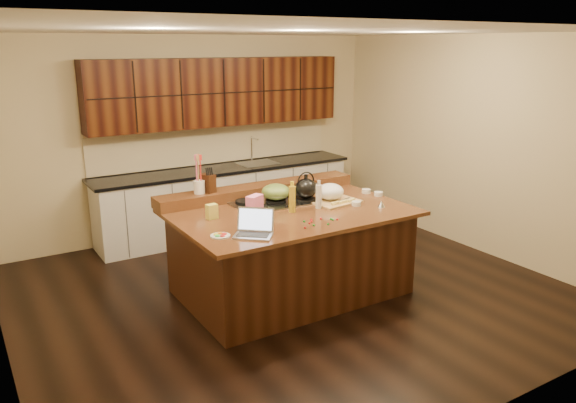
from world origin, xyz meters
TOP-DOWN VIEW (x-y plane):
  - room at (0.00, 0.00)m, footprint 5.52×5.02m
  - island at (0.00, 0.00)m, footprint 2.40×1.60m
  - back_ledge at (0.00, 0.70)m, footprint 2.40×0.30m
  - cooktop at (0.00, 0.30)m, footprint 0.92×0.52m
  - back_counter at (0.30, 2.23)m, footprint 3.70×0.66m
  - kettle at (0.30, 0.17)m, footprint 0.32×0.32m
  - green_bowl at (0.00, 0.30)m, footprint 0.36×0.36m
  - laptop at (-0.69, -0.49)m, footprint 0.43×0.42m
  - oil_bottle at (-0.02, -0.06)m, footprint 0.09×0.09m
  - vinegar_bottle at (0.29, -0.09)m, footprint 0.06×0.06m
  - wooden_tray at (0.55, 0.03)m, footprint 0.54×0.43m
  - ramekin_a at (1.15, -0.04)m, footprint 0.13×0.13m
  - ramekin_b at (0.69, -0.22)m, footprint 0.11×0.11m
  - ramekin_c at (1.11, 0.13)m, footprint 0.10×0.10m
  - strainer_bowl at (0.55, 0.43)m, footprint 0.26×0.26m
  - kitchen_timer at (0.87, -0.41)m, footprint 0.08×0.08m
  - pink_bag at (-0.59, -0.31)m, footprint 0.19×0.16m
  - candy_plate at (-0.97, -0.37)m, footprint 0.18×0.18m
  - package_box at (-0.82, 0.15)m, footprint 0.11×0.08m
  - utensil_crock at (-0.71, 0.70)m, footprint 0.14×0.14m
  - knife_block at (-0.61, 0.70)m, footprint 0.14×0.18m
  - gumdrop_0 at (-0.09, -0.49)m, footprint 0.02×0.02m
  - gumdrop_1 at (0.16, -0.49)m, footprint 0.02×0.02m
  - gumdrop_2 at (-0.02, -0.41)m, footprint 0.02×0.02m
  - gumdrop_3 at (-0.11, -0.42)m, footprint 0.02×0.02m
  - gumdrop_4 at (0.20, -0.54)m, footprint 0.02×0.02m
  - gumdrop_5 at (-0.09, -0.56)m, footprint 0.02×0.02m
  - gumdrop_6 at (-0.04, -0.46)m, footprint 0.02×0.02m
  - gumdrop_7 at (0.16, -0.52)m, footprint 0.02×0.02m
  - gumdrop_8 at (0.08, -0.43)m, footprint 0.02×0.02m
  - gumdrop_9 at (0.04, -0.61)m, footprint 0.02×0.02m
  - gumdrop_10 at (-0.20, -0.58)m, footprint 0.02×0.02m

SIDE VIEW (x-z plane):
  - island at x=0.00m, z-range 0.00..0.92m
  - candy_plate at x=-0.97m, z-range 0.92..0.93m
  - gumdrop_0 at x=-0.09m, z-range 0.92..0.94m
  - gumdrop_1 at x=0.16m, z-range 0.92..0.94m
  - gumdrop_2 at x=-0.02m, z-range 0.92..0.94m
  - gumdrop_3 at x=-0.11m, z-range 0.92..0.94m
  - gumdrop_4 at x=0.20m, z-range 0.92..0.94m
  - gumdrop_5 at x=-0.09m, z-range 0.92..0.94m
  - gumdrop_6 at x=-0.04m, z-range 0.92..0.94m
  - gumdrop_7 at x=0.16m, z-range 0.92..0.94m
  - gumdrop_8 at x=0.08m, z-range 0.92..0.94m
  - gumdrop_9 at x=0.04m, z-range 0.92..0.94m
  - gumdrop_10 at x=-0.20m, z-range 0.92..0.94m
  - cooktop at x=0.00m, z-range 0.91..0.96m
  - ramekin_a at x=1.15m, z-range 0.92..0.96m
  - ramekin_b at x=0.69m, z-range 0.92..0.96m
  - ramekin_c at x=1.11m, z-range 0.92..0.96m
  - kitchen_timer at x=0.87m, z-range 0.92..0.99m
  - strainer_bowl at x=0.55m, z-range 0.92..1.01m
  - back_ledge at x=0.00m, z-range 0.92..1.04m
  - laptop at x=-0.69m, z-range 0.87..1.10m
  - back_counter at x=0.30m, z-range -0.22..2.18m
  - package_box at x=-0.82m, z-range 0.92..1.07m
  - wooden_tray at x=0.55m, z-range 0.91..1.11m
  - vinegar_bottle at x=0.29m, z-range 0.92..1.17m
  - green_bowl at x=0.00m, z-range 0.97..1.13m
  - oil_bottle at x=-0.02m, z-range 0.92..1.19m
  - kettle at x=0.30m, z-range 0.97..1.18m
  - pink_bag at x=-0.59m, z-range 0.92..1.23m
  - utensil_crock at x=-0.71m, z-range 1.04..1.18m
  - knife_block at x=-0.61m, z-range 1.04..1.24m
  - room at x=0.00m, z-range -0.01..2.71m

